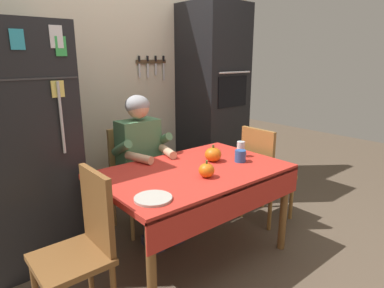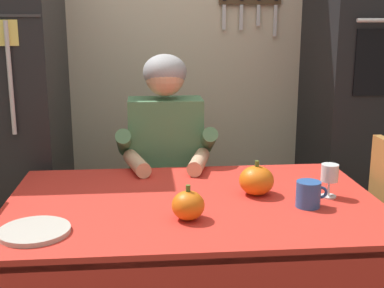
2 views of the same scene
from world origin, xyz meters
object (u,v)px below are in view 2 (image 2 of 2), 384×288
at_px(dining_table, 194,223).
at_px(wine_glass, 330,175).
at_px(serving_tray, 34,231).
at_px(pumpkin_large, 256,180).
at_px(wall_oven, 368,86).
at_px(coffee_mug, 309,194).
at_px(seated_person, 166,160).
at_px(pumpkin_medium, 188,205).
at_px(chair_behind_person, 165,192).

bearing_deg(dining_table, wine_glass, 1.44).
xyz_separation_m(dining_table, serving_tray, (-0.53, -0.24, 0.09)).
height_order(dining_table, pumpkin_large, pumpkin_large).
distance_m(wall_oven, pumpkin_large, 1.20).
height_order(dining_table, coffee_mug, coffee_mug).
xyz_separation_m(seated_person, coffee_mug, (0.49, -0.69, 0.05)).
xyz_separation_m(wine_glass, pumpkin_medium, (-0.55, -0.18, -0.04)).
bearing_deg(wall_oven, seated_person, -164.20).
height_order(chair_behind_person, serving_tray, chair_behind_person).
height_order(wine_glass, pumpkin_large, pumpkin_large).
distance_m(dining_table, seated_person, 0.61).
height_order(wall_oven, serving_tray, wall_oven).
height_order(coffee_mug, pumpkin_medium, pumpkin_medium).
bearing_deg(coffee_mug, pumpkin_medium, -169.36).
xyz_separation_m(coffee_mug, serving_tray, (-0.94, -0.16, -0.04)).
relative_size(wall_oven, seated_person, 1.69).
height_order(pumpkin_large, pumpkin_medium, pumpkin_large).
height_order(wine_glass, pumpkin_medium, wine_glass).
bearing_deg(coffee_mug, wall_oven, 57.51).
bearing_deg(pumpkin_medium, dining_table, 78.20).
bearing_deg(chair_behind_person, serving_tray, -113.76).
xyz_separation_m(chair_behind_person, seated_person, (0.00, -0.19, 0.23)).
distance_m(chair_behind_person, pumpkin_medium, 1.00).
xyz_separation_m(wall_oven, pumpkin_large, (-0.80, -0.86, -0.25)).
relative_size(chair_behind_person, wine_glass, 7.17).
height_order(dining_table, wine_glass, wine_glass).
bearing_deg(pumpkin_large, chair_behind_person, 114.26).
distance_m(dining_table, pumpkin_medium, 0.22).
height_order(coffee_mug, serving_tray, coffee_mug).
bearing_deg(seated_person, chair_behind_person, 90.00).
bearing_deg(coffee_mug, serving_tray, -170.49).
bearing_deg(seated_person, pumpkin_large, -58.65).
distance_m(wall_oven, seated_person, 1.21).
bearing_deg(dining_table, pumpkin_large, 14.97).
bearing_deg(pumpkin_large, seated_person, 121.35).
bearing_deg(seated_person, serving_tray, -118.31).
xyz_separation_m(dining_table, chair_behind_person, (-0.08, 0.79, -0.14)).
bearing_deg(seated_person, pumpkin_medium, -86.85).
xyz_separation_m(coffee_mug, pumpkin_large, (-0.16, 0.15, 0.01)).
relative_size(wall_oven, wine_glass, 16.18).
xyz_separation_m(seated_person, serving_tray, (-0.45, -0.84, 0.01)).
distance_m(wine_glass, serving_tray, 1.08).
distance_m(dining_table, wine_glass, 0.55).
relative_size(wine_glass, pumpkin_medium, 1.06).
xyz_separation_m(dining_table, coffee_mug, (0.41, -0.08, 0.13)).
xyz_separation_m(wall_oven, dining_table, (-1.05, -0.92, -0.39)).
height_order(dining_table, pumpkin_medium, pumpkin_medium).
bearing_deg(pumpkin_large, wall_oven, 46.94).
distance_m(dining_table, pumpkin_large, 0.29).
bearing_deg(coffee_mug, wine_glass, 40.88).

